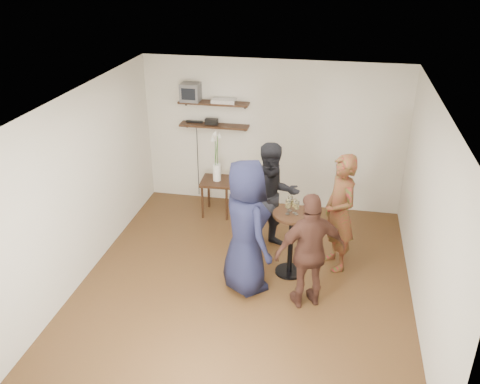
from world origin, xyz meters
name	(u,v)px	position (x,y,z in m)	size (l,w,h in m)	color
room	(246,199)	(0.00, 0.00, 1.30)	(4.58, 5.08, 2.68)	#452716
shelf_upper	(214,103)	(-1.00, 2.38, 1.85)	(1.20, 0.25, 0.04)	black
shelf_lower	(214,126)	(-1.00, 2.38, 1.45)	(1.20, 0.25, 0.04)	black
crt_monitor	(191,92)	(-1.39, 2.38, 2.02)	(0.32, 0.30, 0.30)	#59595B
dvd_deck	(224,101)	(-0.82, 2.38, 1.90)	(0.40, 0.24, 0.06)	silver
radio	(212,122)	(-1.05, 2.38, 1.52)	(0.22, 0.10, 0.10)	black
power_strip	(194,122)	(-1.37, 2.42, 1.48)	(0.30, 0.05, 0.03)	black
side_table	(217,186)	(-0.86, 1.92, 0.53)	(0.56, 0.56, 0.64)	black
vase_lilies	(217,164)	(-0.86, 1.91, 0.93)	(0.19, 0.19, 0.93)	white
drinks_table	(291,235)	(0.57, 0.36, 0.62)	(0.53, 0.53, 0.96)	black
wine_glass_fl	(288,204)	(0.52, 0.33, 1.11)	(0.07, 0.07, 0.22)	silver
wine_glass_fr	(297,206)	(0.64, 0.34, 1.10)	(0.07, 0.07, 0.20)	silver
wine_glass_bl	(290,201)	(0.54, 0.43, 1.11)	(0.07, 0.07, 0.22)	silver
wine_glass_br	(295,204)	(0.60, 0.38, 1.10)	(0.07, 0.07, 0.20)	silver
person_plaid	(340,213)	(1.21, 0.68, 0.87)	(0.63, 0.42, 1.74)	#AF1427
person_dark	(273,198)	(0.23, 0.98, 0.86)	(0.83, 0.65, 1.71)	black
person_navy	(246,227)	(0.02, -0.08, 0.93)	(0.91, 0.59, 1.87)	#161831
person_brown	(310,251)	(0.88, -0.28, 0.79)	(0.93, 0.39, 1.59)	#45261D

